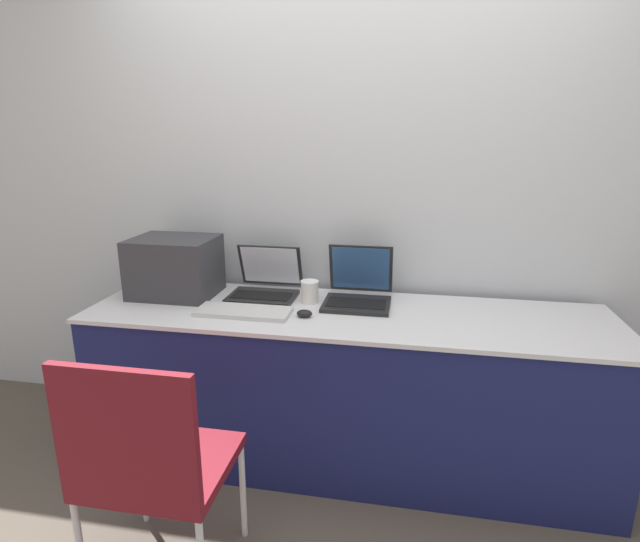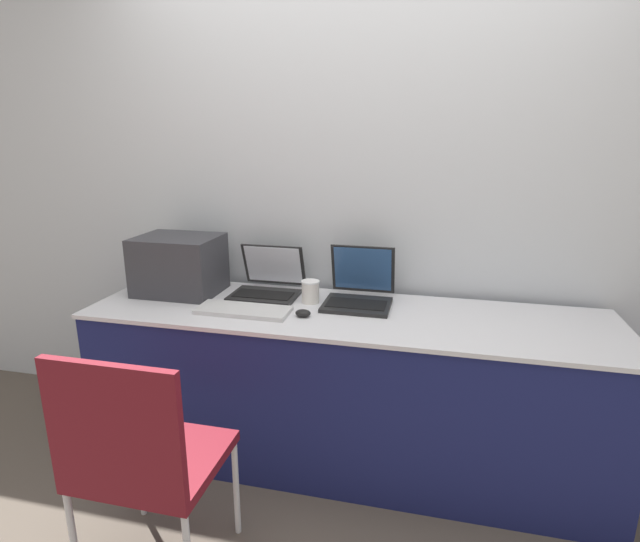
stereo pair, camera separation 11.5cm
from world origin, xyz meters
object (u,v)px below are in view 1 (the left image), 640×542
(chair, at_px, (149,458))
(coffee_cup, at_px, (310,292))
(external_keyboard, at_px, (243,312))
(laptop_right, at_px, (358,291))
(mouse, at_px, (304,313))
(printer, at_px, (174,264))
(laptop_left, at_px, (265,285))

(chair, bearing_deg, coffee_cup, 70.10)
(external_keyboard, distance_m, chair, 0.79)
(laptop_right, bearing_deg, mouse, -130.56)
(laptop_right, relative_size, chair, 0.37)
(mouse, bearing_deg, chair, -115.66)
(external_keyboard, relative_size, chair, 0.47)
(printer, distance_m, external_keyboard, 0.50)
(printer, bearing_deg, external_keyboard, -25.64)
(external_keyboard, relative_size, mouse, 6.10)
(coffee_cup, distance_m, mouse, 0.20)
(printer, xyz_separation_m, chair, (0.35, -0.95, -0.40))
(coffee_cup, bearing_deg, chair, -109.90)
(laptop_right, height_order, external_keyboard, laptop_right)
(mouse, bearing_deg, coffee_cup, 94.95)
(laptop_right, relative_size, mouse, 4.74)
(laptop_left, xyz_separation_m, external_keyboard, (-0.02, -0.28, -0.04))
(printer, relative_size, chair, 0.45)
(coffee_cup, bearing_deg, laptop_right, 12.13)
(laptop_left, bearing_deg, coffee_cup, -17.00)
(printer, height_order, chair, printer)
(coffee_cup, xyz_separation_m, mouse, (0.02, -0.20, -0.04))
(printer, distance_m, chair, 1.09)
(laptop_left, xyz_separation_m, mouse, (0.26, -0.27, -0.04))
(coffee_cup, bearing_deg, laptop_left, 163.00)
(laptop_left, distance_m, coffee_cup, 0.26)
(laptop_left, height_order, laptop_right, laptop_right)
(printer, relative_size, mouse, 5.77)
(coffee_cup, bearing_deg, external_keyboard, -141.90)
(laptop_left, bearing_deg, laptop_right, -3.06)
(chair, bearing_deg, external_keyboard, 83.86)
(printer, distance_m, coffee_cup, 0.70)
(laptop_left, distance_m, laptop_right, 0.48)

